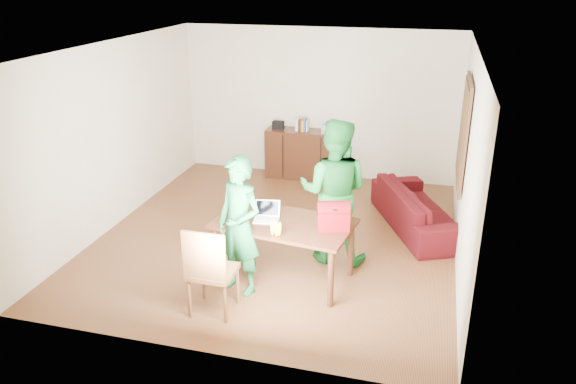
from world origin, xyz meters
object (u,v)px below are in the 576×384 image
(chair, at_px, (213,287))
(person_far, at_px, (334,192))
(red_bag, at_px, (333,218))
(table, at_px, (284,229))
(bottle, at_px, (280,227))
(sofa, at_px, (419,208))
(laptop, at_px, (266,217))
(person_near, at_px, (240,226))

(chair, height_order, person_far, person_far)
(chair, relative_size, red_bag, 2.90)
(red_bag, bearing_deg, table, 161.19)
(bottle, relative_size, sofa, 0.08)
(bottle, bearing_deg, laptop, 130.55)
(person_far, xyz_separation_m, laptop, (-0.70, -0.69, -0.14))
(bottle, xyz_separation_m, sofa, (1.52, 2.28, -0.55))
(person_near, relative_size, red_bag, 4.55)
(person_far, distance_m, bottle, 1.09)
(sofa, bearing_deg, person_near, 115.28)
(table, relative_size, sofa, 0.85)
(table, height_order, chair, chair)
(person_near, relative_size, sofa, 0.81)
(person_near, bearing_deg, sofa, 73.68)
(laptop, distance_m, sofa, 2.71)
(bottle, bearing_deg, sofa, 56.42)
(table, xyz_separation_m, person_near, (-0.43, -0.39, 0.17))
(table, bearing_deg, bottle, -74.96)
(table, distance_m, person_near, 0.60)
(table, distance_m, sofa, 2.53)
(table, bearing_deg, sofa, 59.67)
(person_far, distance_m, laptop, 1.00)
(table, distance_m, bottle, 0.37)
(person_far, bearing_deg, laptop, 45.95)
(table, height_order, red_bag, red_bag)
(person_far, bearing_deg, table, 55.49)
(chair, relative_size, sofa, 0.52)
(person_far, height_order, bottle, person_far)
(chair, relative_size, laptop, 3.26)
(sofa, bearing_deg, person_far, 115.85)
(chair, relative_size, person_far, 0.56)
(person_near, xyz_separation_m, red_bag, (1.04, 0.36, 0.07))
(person_near, xyz_separation_m, laptop, (0.21, 0.37, -0.03))
(person_near, distance_m, laptop, 0.42)
(table, height_order, sofa, table)
(sofa, bearing_deg, red_bag, 130.19)
(chair, xyz_separation_m, red_bag, (1.19, 0.89, 0.60))
(chair, bearing_deg, red_bag, 36.93)
(table, relative_size, person_near, 1.05)
(chair, height_order, bottle, chair)
(person_far, bearing_deg, bottle, 67.08)
(laptop, bearing_deg, sofa, 39.69)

